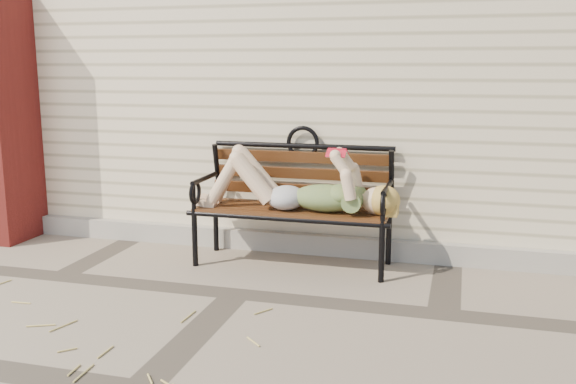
% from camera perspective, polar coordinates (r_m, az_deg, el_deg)
% --- Properties ---
extents(ground, '(80.00, 80.00, 0.00)m').
position_cam_1_polar(ground, '(4.03, -4.60, -9.01)').
color(ground, '#7B6D5E').
rests_on(ground, ground).
extents(house_wall, '(8.00, 4.00, 3.00)m').
position_cam_1_polar(house_wall, '(6.68, 4.18, 12.12)').
color(house_wall, beige).
rests_on(house_wall, ground).
extents(foundation_strip, '(8.00, 0.10, 0.15)m').
position_cam_1_polar(foundation_strip, '(4.89, -0.73, -4.41)').
color(foundation_strip, '#9E978E').
rests_on(foundation_strip, ground).
extents(garden_bench, '(1.48, 0.59, 0.96)m').
position_cam_1_polar(garden_bench, '(4.53, 0.68, 0.36)').
color(garden_bench, black).
rests_on(garden_bench, ground).
extents(reading_woman, '(1.40, 0.32, 0.44)m').
position_cam_1_polar(reading_woman, '(4.41, 0.45, 0.49)').
color(reading_woman, '#0B3A4E').
rests_on(reading_woman, ground).
extents(straw_scatter, '(2.74, 1.78, 0.01)m').
position_cam_1_polar(straw_scatter, '(3.56, -18.49, -12.32)').
color(straw_scatter, tan).
rests_on(straw_scatter, ground).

